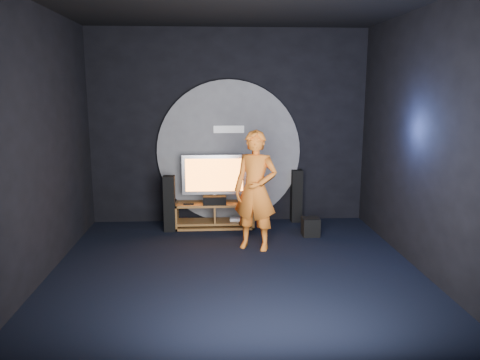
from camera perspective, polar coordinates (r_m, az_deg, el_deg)
The scene contains 15 objects.
floor at distance 6.50m, azimuth -0.52°, elevation -10.93°, with size 5.00×5.00×0.00m, color black.
back_wall at distance 8.55m, azimuth -1.40°, elevation 6.46°, with size 5.00×0.04×3.50m, color black.
front_wall at distance 3.60m, azimuth 1.48°, elevation 0.14°, with size 5.00×0.04×3.50m, color black.
left_wall at distance 6.44m, azimuth -23.41°, elevation 4.07°, with size 0.04×5.00×3.50m, color black.
right_wall at distance 6.67m, azimuth 21.49°, elevation 4.42°, with size 0.04×5.00×3.50m, color black.
ceiling at distance 6.12m, azimuth -0.58°, elevation 21.14°, with size 5.00×5.00×0.01m, color black.
wall_disc_panel at distance 8.54m, azimuth -1.37°, elevation 3.43°, with size 2.60×0.11×2.60m.
media_console at distance 8.37m, azimuth -3.05°, elevation -4.47°, with size 1.39×0.45×0.45m.
tv at distance 8.28m, azimuth -3.15°, elevation 0.44°, with size 1.14×0.22×0.84m.
center_speaker at distance 8.15m, azimuth -3.11°, elevation -2.51°, with size 0.40×0.15×0.15m, color black.
remote at distance 8.20m, azimuth -6.29°, elevation -2.94°, with size 0.18×0.05×0.02m, color black.
tower_speaker_left at distance 8.17m, azimuth -8.59°, elevation -2.86°, with size 0.19×0.22×0.97m, color black.
tower_speaker_right at distance 8.73m, azimuth 6.90°, elevation -1.92°, with size 0.19×0.22×0.97m, color black.
subwoofer at distance 7.99m, azimuth 8.60°, elevation -5.65°, with size 0.28×0.28×0.31m, color black.
player at distance 7.10m, azimuth 1.90°, elevation -1.29°, with size 0.67×0.44×1.83m, color orange.
Camera 1 is at (-0.31, -6.02, 2.43)m, focal length 35.00 mm.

